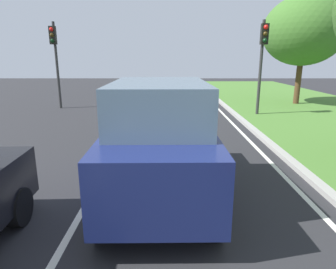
{
  "coord_description": "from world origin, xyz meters",
  "views": [
    {
      "loc": [
        0.86,
        3.64,
        2.7
      ],
      "look_at": [
        0.87,
        9.36,
        1.2
      ],
      "focal_mm": 31.35,
      "sensor_mm": 36.0,
      "label": 1
    }
  ],
  "objects_px": {
    "traffic_light_near_right": "(262,51)",
    "tree_roadside_far": "(303,31)",
    "car_suv_ahead": "(160,139)",
    "traffic_light_overhead_left": "(55,51)"
  },
  "relations": [
    {
      "from": "traffic_light_overhead_left",
      "to": "traffic_light_near_right",
      "type": "bearing_deg",
      "value": -11.39
    },
    {
      "from": "car_suv_ahead",
      "to": "traffic_light_overhead_left",
      "type": "distance_m",
      "value": 12.11
    },
    {
      "from": "traffic_light_near_right",
      "to": "traffic_light_overhead_left",
      "type": "relative_size",
      "value": 0.97
    },
    {
      "from": "traffic_light_overhead_left",
      "to": "tree_roadside_far",
      "type": "height_order",
      "value": "tree_roadside_far"
    },
    {
      "from": "traffic_light_near_right",
      "to": "tree_roadside_far",
      "type": "relative_size",
      "value": 0.72
    },
    {
      "from": "car_suv_ahead",
      "to": "tree_roadside_far",
      "type": "bearing_deg",
      "value": 56.0
    },
    {
      "from": "car_suv_ahead",
      "to": "tree_roadside_far",
      "type": "height_order",
      "value": "tree_roadside_far"
    },
    {
      "from": "traffic_light_overhead_left",
      "to": "car_suv_ahead",
      "type": "bearing_deg",
      "value": -61.07
    },
    {
      "from": "traffic_light_near_right",
      "to": "tree_roadside_far",
      "type": "height_order",
      "value": "tree_roadside_far"
    },
    {
      "from": "car_suv_ahead",
      "to": "traffic_light_overhead_left",
      "type": "height_order",
      "value": "traffic_light_overhead_left"
    }
  ]
}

